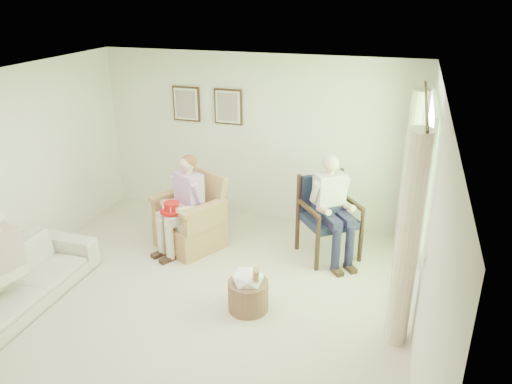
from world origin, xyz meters
TOP-DOWN VIEW (x-y plane):
  - floor at (0.00, 0.00)m, footprint 5.50×5.50m
  - back_wall at (0.00, 2.75)m, footprint 5.00×0.04m
  - right_wall at (2.50, 0.00)m, footprint 0.04×5.50m
  - ceiling at (0.00, 0.00)m, footprint 5.00×5.50m
  - window at (2.46, 1.20)m, footprint 0.13×2.50m
  - curtain_left at (2.33, 0.22)m, footprint 0.34×0.34m
  - curtain_right at (2.33, 2.18)m, footprint 0.34×0.34m
  - framed_print_left at (-1.15, 2.71)m, footprint 0.45×0.05m
  - framed_print_right at (-0.45, 2.71)m, footprint 0.45×0.05m
  - wicker_armchair at (-0.60, 1.48)m, footprint 0.83×0.82m
  - wood_armchair at (1.33, 1.87)m, footprint 0.72×0.67m
  - sofa at (-1.95, -0.44)m, footprint 2.08×0.81m
  - person_wicker at (-0.60, 1.34)m, footprint 0.40×0.63m
  - person_dark at (1.33, 1.69)m, footprint 0.40×0.63m
  - red_hat at (-0.72, 1.17)m, footprint 0.33×0.33m
  - hatbox at (0.67, 0.24)m, footprint 0.47×0.47m

SIDE VIEW (x-z plane):
  - floor at x=0.00m, z-range 0.00..0.00m
  - hatbox at x=0.67m, z-range -0.08..0.61m
  - sofa at x=-1.95m, z-range 0.00..0.61m
  - wicker_armchair at x=-0.60m, z-range -0.19..0.86m
  - wood_armchair at x=1.33m, z-range 0.05..1.16m
  - red_hat at x=-0.72m, z-range 0.64..0.78m
  - person_wicker at x=-0.60m, z-range 0.12..1.48m
  - person_dark at x=1.33m, z-range 0.14..1.58m
  - curtain_left at x=2.33m, z-range 0.00..2.30m
  - curtain_right at x=2.33m, z-range 0.00..2.30m
  - back_wall at x=0.00m, z-range 0.00..2.60m
  - right_wall at x=2.50m, z-range 0.00..2.60m
  - window at x=2.46m, z-range 0.77..2.40m
  - framed_print_left at x=-1.15m, z-range 1.51..2.06m
  - framed_print_right at x=-0.45m, z-range 1.51..2.06m
  - ceiling at x=0.00m, z-range 2.59..2.61m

